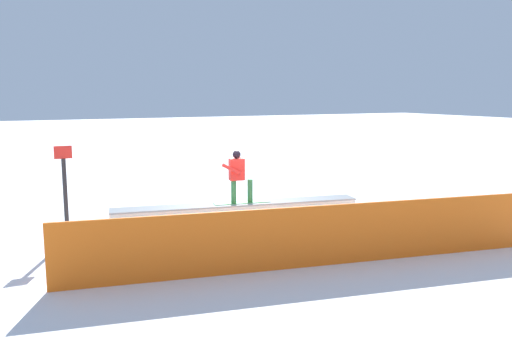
# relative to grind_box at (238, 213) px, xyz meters

# --- Properties ---
(ground_plane) EXTENTS (120.00, 120.00, 0.00)m
(ground_plane) POSITION_rel_grind_box_xyz_m (0.00, 0.00, -0.23)
(ground_plane) COLOR white
(grind_box) EXTENTS (6.76, 1.83, 0.51)m
(grind_box) POSITION_rel_grind_box_xyz_m (0.00, 0.00, 0.00)
(grind_box) COLOR white
(grind_box) RESTS_ON ground_plane
(snowboarder) EXTENTS (1.56, 0.55, 1.44)m
(snowboarder) POSITION_rel_grind_box_xyz_m (-0.01, 0.00, 1.06)
(snowboarder) COLOR #31914A
(snowboarder) RESTS_ON grind_box
(safety_fence) EXTENTS (10.13, 1.90, 1.25)m
(safety_fence) POSITION_rel_grind_box_xyz_m (0.00, 4.02, 0.39)
(safety_fence) COLOR orange
(safety_fence) RESTS_ON ground_plane
(trail_marker) EXTENTS (0.40, 0.10, 2.26)m
(trail_marker) POSITION_rel_grind_box_xyz_m (4.38, -0.17, 0.97)
(trail_marker) COLOR #262628
(trail_marker) RESTS_ON ground_plane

